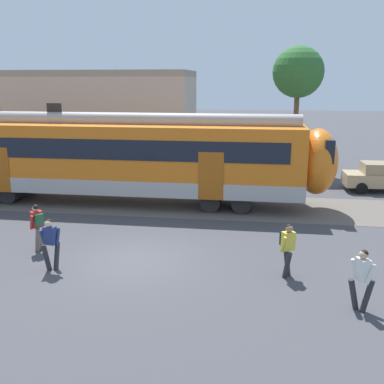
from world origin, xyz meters
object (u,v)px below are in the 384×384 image
Objects in this scene: pedestrian_red at (37,224)px; pedestrian_white at (362,276)px; pedestrian_navy at (50,241)px; pedestrian_yellow at (288,245)px; parked_car_tan at (382,177)px.

pedestrian_red is 1.00× the size of pedestrian_white.
pedestrian_navy is 1.00× the size of pedestrian_white.
pedestrian_red is 8.43m from pedestrian_yellow.
pedestrian_yellow is at bearing 133.45° from pedestrian_white.
pedestrian_white is 0.41× the size of parked_car_tan.
pedestrian_red reaches higher than parked_car_tan.
pedestrian_yellow is (8.39, -0.90, 0.00)m from pedestrian_red.
pedestrian_yellow is (7.20, 0.59, 0.03)m from pedestrian_navy.
pedestrian_navy is 9.04m from pedestrian_white.
pedestrian_red and pedestrian_yellow have the same top height.
pedestrian_navy and pedestrian_yellow have the same top height.
parked_car_tan is at bearing 37.72° from pedestrian_red.
pedestrian_yellow is 2.54m from pedestrian_white.
pedestrian_navy is 7.23m from pedestrian_yellow.
pedestrian_navy is at bearing 172.02° from pedestrian_white.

